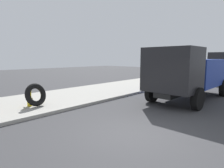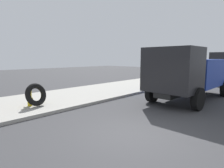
# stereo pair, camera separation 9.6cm
# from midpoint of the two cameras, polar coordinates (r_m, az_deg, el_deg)

# --- Properties ---
(ground_plane) EXTENTS (80.00, 80.00, 0.00)m
(ground_plane) POSITION_cam_midpoint_polar(r_m,az_deg,el_deg) (6.43, 6.74, -14.87)
(ground_plane) COLOR #38383A
(sidewalk_curb) EXTENTS (36.00, 5.00, 0.15)m
(sidewalk_curb) POSITION_cam_midpoint_polar(r_m,az_deg,el_deg) (11.31, -21.19, -4.97)
(sidewalk_curb) COLOR #99968E
(sidewalk_curb) RESTS_ON ground
(fire_hydrant) EXTENTS (0.24, 0.54, 0.84)m
(fire_hydrant) POSITION_cam_midpoint_polar(r_m,az_deg,el_deg) (10.04, -23.92, -3.63)
(fire_hydrant) COLOR yellow
(fire_hydrant) RESTS_ON sidewalk_curb
(loose_tire) EXTENTS (1.20, 0.74, 1.14)m
(loose_tire) POSITION_cam_midpoint_polar(r_m,az_deg,el_deg) (9.85, -22.25, -3.02)
(loose_tire) COLOR black
(loose_tire) RESTS_ON sidewalk_curb
(dump_truck_blue) EXTENTS (7.06, 2.93, 3.00)m
(dump_truck_blue) POSITION_cam_midpoint_polar(r_m,az_deg,el_deg) (12.13, 22.23, 3.15)
(dump_truck_blue) COLOR #1E3899
(dump_truck_blue) RESTS_ON ground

